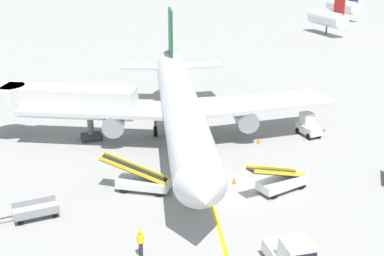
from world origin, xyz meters
name	(u,v)px	position (x,y,z in m)	size (l,w,h in m)	color
ground_plane	(241,193)	(0.00, 0.00, 0.00)	(300.00, 300.00, 0.00)	gray
taxi_line_yellow	(202,167)	(-1.15, 5.00, 0.00)	(0.30, 80.00, 0.01)	yellow
airliner	(180,105)	(-1.03, 10.91, 3.42)	(27.94, 34.98, 10.10)	silver
jet_bridge	(55,101)	(-11.40, 15.29, 3.54)	(12.71, 7.83, 4.85)	silver
baggage_tug_near_wing	(308,126)	(10.57, 8.44, 0.93)	(1.49, 2.49, 2.10)	silver
belt_loader_forward_hold	(281,181)	(2.84, -0.58, 0.78)	(5.16, 2.43, 2.59)	silver
belt_loader_aft_hold	(142,181)	(-6.58, 2.68, 0.78)	(4.93, 3.66, 2.59)	silver
baggage_cart_loaded	(36,211)	(-13.98, 1.30, 0.47)	(3.82, 1.82, 0.94)	#A5A5A8
ground_crew_marshaller	(141,242)	(-8.54, -5.08, 0.91)	(0.36, 0.24, 1.70)	#26262D
safety_cone_nose_left	(234,181)	(0.11, 1.53, 0.22)	(0.36, 0.36, 0.44)	orange
safety_cone_nose_right	(258,141)	(5.40, 8.17, 0.22)	(0.36, 0.36, 0.44)	orange
distant_aircraft_far_left	(328,18)	(43.85, 55.63, 3.22)	(3.00, 10.10, 8.80)	silver
distant_aircraft_mid_left	(344,6)	(59.19, 72.18, 3.22)	(3.00, 10.10, 8.80)	silver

